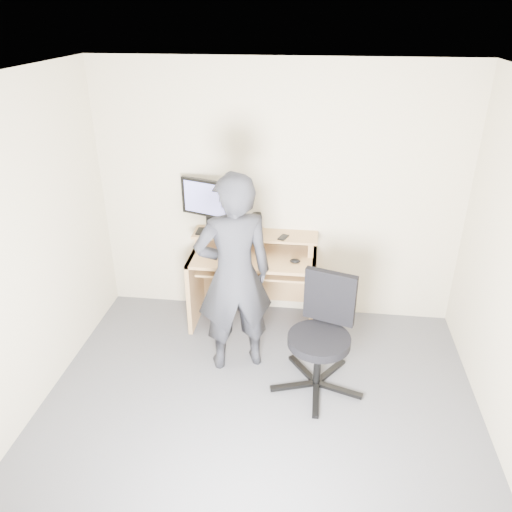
% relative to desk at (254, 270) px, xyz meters
% --- Properties ---
extents(ground, '(3.50, 3.50, 0.00)m').
position_rel_desk_xyz_m(ground, '(0.20, -1.53, -0.55)').
color(ground, '#57585C').
rests_on(ground, ground).
extents(back_wall, '(3.50, 0.02, 2.50)m').
position_rel_desk_xyz_m(back_wall, '(0.20, 0.22, 0.70)').
color(back_wall, beige).
rests_on(back_wall, ground).
extents(ceiling, '(3.50, 3.50, 0.02)m').
position_rel_desk_xyz_m(ceiling, '(0.20, -1.53, 1.95)').
color(ceiling, white).
rests_on(ceiling, back_wall).
extents(desk, '(1.20, 0.60, 0.91)m').
position_rel_desk_xyz_m(desk, '(0.00, 0.00, 0.00)').
color(desk, tan).
rests_on(desk, ground).
extents(monitor, '(0.54, 0.22, 0.53)m').
position_rel_desk_xyz_m(monitor, '(-0.44, 0.04, 0.68)').
color(monitor, black).
rests_on(monitor, desk).
extents(external_drive, '(0.10, 0.14, 0.20)m').
position_rel_desk_xyz_m(external_drive, '(0.02, 0.07, 0.46)').
color(external_drive, black).
rests_on(external_drive, desk).
extents(travel_mug, '(0.11, 0.11, 0.20)m').
position_rel_desk_xyz_m(travel_mug, '(0.02, 0.06, 0.46)').
color(travel_mug, '#ADADB2').
rests_on(travel_mug, desk).
extents(smartphone, '(0.11, 0.15, 0.01)m').
position_rel_desk_xyz_m(smartphone, '(0.28, 0.01, 0.37)').
color(smartphone, black).
rests_on(smartphone, desk).
extents(charger, '(0.05, 0.04, 0.03)m').
position_rel_desk_xyz_m(charger, '(-0.10, -0.01, 0.38)').
color(charger, black).
rests_on(charger, desk).
extents(headphones, '(0.19, 0.19, 0.06)m').
position_rel_desk_xyz_m(headphones, '(-0.07, 0.15, 0.37)').
color(headphones, silver).
rests_on(headphones, desk).
extents(keyboard, '(0.48, 0.24, 0.03)m').
position_rel_desk_xyz_m(keyboard, '(-0.12, -0.17, 0.12)').
color(keyboard, black).
rests_on(keyboard, desk).
extents(mouse, '(0.11, 0.08, 0.04)m').
position_rel_desk_xyz_m(mouse, '(0.40, -0.18, 0.22)').
color(mouse, black).
rests_on(mouse, desk).
extents(office_chair, '(0.77, 0.73, 0.96)m').
position_rel_desk_xyz_m(office_chair, '(0.67, -0.91, -0.02)').
color(office_chair, black).
rests_on(office_chair, ground).
extents(person, '(0.75, 0.62, 1.77)m').
position_rel_desk_xyz_m(person, '(-0.07, -0.73, 0.34)').
color(person, black).
rests_on(person, ground).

